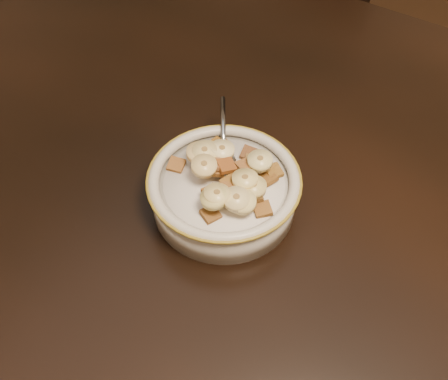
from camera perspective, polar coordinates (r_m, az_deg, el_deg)
The scene contains 44 objects.
floor at distance 1.44m, azimuth -2.74°, elevation -15.40°, with size 4.00×4.50×0.10m, color #422816.
table at distance 0.80m, azimuth -4.82°, elevation 8.26°, with size 1.40×0.90×0.04m, color black.
chair at distance 1.49m, azimuth 5.97°, elevation 19.92°, with size 0.46×0.46×1.04m, color black.
cereal_bowl at distance 0.64m, azimuth -0.00°, elevation -0.46°, with size 0.18×0.18×0.04m, color silver.
milk at distance 0.62m, azimuth -0.00°, elevation 0.83°, with size 0.15×0.15×0.00m, color white.
spoon at distance 0.63m, azimuth -0.03°, elevation 3.11°, with size 0.03×0.04×0.01m, color #8C97A5.
cereal_square_0 at distance 0.61m, azimuth 2.39°, elevation 2.74°, with size 0.02×0.02×0.01m, color brown.
cereal_square_1 at distance 0.63m, azimuth -5.49°, elevation 2.87°, with size 0.02×0.02×0.01m, color brown.
cereal_square_2 at distance 0.63m, azimuth 3.35°, elevation 3.38°, with size 0.02×0.02×0.01m, color brown.
cereal_square_3 at distance 0.61m, azimuth -0.81°, elevation 3.37°, with size 0.02×0.02×0.01m, color brown.
cereal_square_4 at distance 0.65m, azimuth -0.25°, elevation 5.15°, with size 0.02×0.02×0.01m, color brown.
cereal_square_5 at distance 0.62m, azimuth 5.00°, elevation 1.36°, with size 0.02×0.02×0.01m, color brown.
cereal_square_6 at distance 0.64m, azimuth -0.21°, elevation 4.59°, with size 0.02×0.02×0.01m, color #995B2F.
cereal_square_7 at distance 0.65m, azimuth 2.88°, elevation 4.16°, with size 0.02×0.02×0.01m, color brown.
cereal_square_8 at distance 0.59m, azimuth 0.39°, elevation 0.12°, with size 0.02×0.02×0.01m, color brown.
cereal_square_9 at distance 0.62m, azimuth 5.67°, elevation 2.18°, with size 0.02×0.02×0.01m, color brown.
cereal_square_10 at distance 0.66m, azimuth -0.71°, elevation 5.20°, with size 0.02×0.02×0.01m, color brown.
cereal_square_11 at distance 0.62m, azimuth -1.87°, elevation 3.06°, with size 0.02×0.02×0.01m, color brown.
cereal_square_12 at distance 0.58m, azimuth -0.26°, elevation -0.45°, with size 0.02×0.02×0.01m, color brown.
cereal_square_13 at distance 0.61m, azimuth -0.96°, elevation 2.39°, with size 0.02×0.02×0.01m, color brown.
cereal_square_14 at distance 0.59m, azimuth 0.77°, elevation 0.88°, with size 0.02×0.02×0.01m, color brown.
cereal_square_15 at distance 0.60m, azimuth 0.26°, elevation 2.81°, with size 0.02×0.02×0.01m, color brown.
cereal_square_16 at distance 0.65m, azimuth -0.81°, elevation 5.22°, with size 0.02×0.02×0.01m, color brown.
cereal_square_17 at distance 0.60m, azimuth -0.53°, elevation 2.95°, with size 0.02×0.02×0.01m, color brown.
cereal_square_18 at distance 0.59m, azimuth -1.36°, elevation -0.27°, with size 0.02×0.02×0.01m, color brown.
cereal_square_19 at distance 0.58m, azimuth -1.54°, elevation -2.80°, with size 0.02×0.02×0.01m, color brown.
cereal_square_20 at distance 0.59m, azimuth -1.15°, elevation -0.25°, with size 0.02×0.02×0.01m, color #97681C.
cereal_square_21 at distance 0.59m, azimuth 3.38°, elevation -0.60°, with size 0.02×0.02×0.01m, color brown.
cereal_square_22 at distance 0.62m, azimuth -1.09°, elevation 3.00°, with size 0.02×0.02×0.01m, color brown.
cereal_square_23 at distance 0.59m, azimuth 4.44°, elevation -2.22°, with size 0.02×0.02×0.01m, color brown.
cereal_square_24 at distance 0.62m, azimuth -2.24°, elevation 3.21°, with size 0.02×0.02×0.01m, color #935C2A.
banana_slice_0 at distance 0.62m, azimuth -0.22°, elevation 4.58°, with size 0.03×0.03×0.01m, color #FFE4A4.
banana_slice_1 at distance 0.62m, azimuth -2.23°, elevation 4.40°, with size 0.03×0.03×0.01m, color #CBBD7F.
banana_slice_2 at distance 0.57m, azimuth -0.81°, elevation -0.54°, with size 0.03×0.03×0.01m, color #D2B972.
banana_slice_3 at distance 0.62m, azimuth -1.79°, elevation 4.39°, with size 0.03×0.03×0.01m, color beige.
banana_slice_4 at distance 0.57m, azimuth 2.19°, elevation -1.37°, with size 0.03×0.03×0.01m, color #F1D883.
banana_slice_5 at distance 0.57m, azimuth -1.17°, elevation -0.92°, with size 0.03×0.03×0.01m, color #CEBB62.
banana_slice_6 at distance 0.59m, azimuth 3.39°, elevation 0.35°, with size 0.03×0.03×0.01m, color #D8C16A.
banana_slice_7 at distance 0.60m, azimuth -2.28°, elevation 2.75°, with size 0.03×0.03×0.01m, color #FFD97F.
banana_slice_8 at distance 0.57m, azimuth 1.42°, elevation -1.05°, with size 0.03×0.03×0.01m, color tan.
banana_slice_9 at distance 0.59m, azimuth 2.40°, elevation 1.22°, with size 0.03×0.03×0.01m, color #F2E27E.
banana_slice_10 at distance 0.62m, azimuth -2.91°, elevation 4.27°, with size 0.03×0.03×0.01m, color beige.
banana_slice_11 at distance 0.61m, azimuth 4.14°, elevation 3.35°, with size 0.03×0.03×0.01m, color #F8EC94.
banana_slice_12 at distance 0.63m, azimuth -2.79°, elevation 4.47°, with size 0.03×0.03×0.01m, color beige.
Camera 1 is at (0.38, -0.46, 1.26)m, focal length 40.00 mm.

